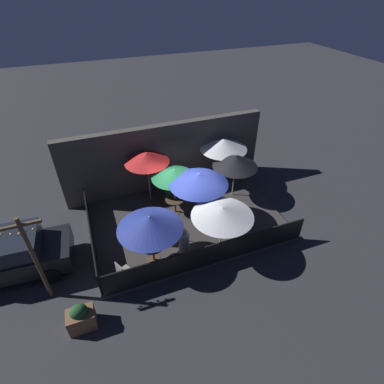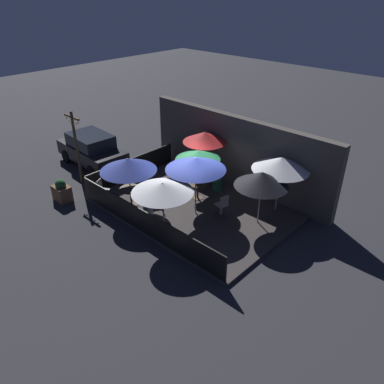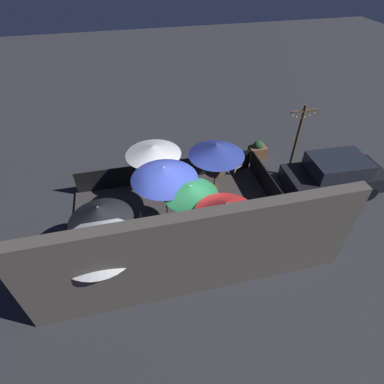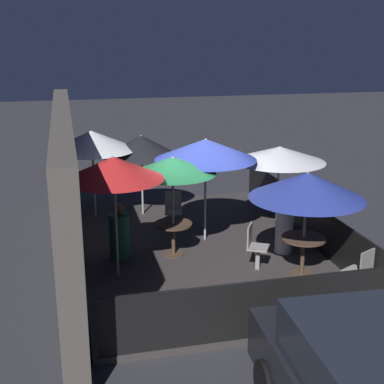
{
  "view_description": "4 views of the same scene",
  "coord_description": "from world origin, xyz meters",
  "views": [
    {
      "loc": [
        -3.13,
        -8.81,
        8.5
      ],
      "look_at": [
        0.27,
        0.11,
        1.4
      ],
      "focal_mm": 28.0,
      "sensor_mm": 36.0,
      "label": 1
    },
    {
      "loc": [
        8.81,
        -9.41,
        8.04
      ],
      "look_at": [
        0.44,
        -0.49,
        1.16
      ],
      "focal_mm": 35.0,
      "sensor_mm": 36.0,
      "label": 2
    },
    {
      "loc": [
        1.32,
        7.62,
        8.27
      ],
      "look_at": [
        -0.53,
        -0.17,
        1.27
      ],
      "focal_mm": 28.0,
      "sensor_mm": 36.0,
      "label": 3
    },
    {
      "loc": [
        -10.73,
        2.71,
        4.66
      ],
      "look_at": [
        0.84,
        -0.05,
        1.14
      ],
      "focal_mm": 50.0,
      "sensor_mm": 36.0,
      "label": 4
    }
  ],
  "objects": [
    {
      "name": "ground_plane",
      "position": [
        0.0,
        0.0,
        0.0
      ],
      "size": [
        60.0,
        60.0,
        0.0
      ],
      "primitive_type": "plane",
      "color": "#2D2D33"
    },
    {
      "name": "patio_deck",
      "position": [
        0.0,
        0.0,
        0.06
      ],
      "size": [
        7.67,
        5.11,
        0.12
      ],
      "color": "#383333",
      "rests_on": "ground_plane"
    },
    {
      "name": "building_wall",
      "position": [
        0.0,
        2.78,
        1.6
      ],
      "size": [
        9.27,
        0.36,
        3.2
      ],
      "color": "#4C4742",
      "rests_on": "ground_plane"
    },
    {
      "name": "fence_front",
      "position": [
        0.0,
        -2.51,
        0.59
      ],
      "size": [
        7.47,
        0.05,
        0.95
      ],
      "color": "black",
      "rests_on": "patio_deck"
    },
    {
      "name": "fence_side_left",
      "position": [
        -3.79,
        0.0,
        0.59
      ],
      "size": [
        0.05,
        4.91,
        0.95
      ],
      "color": "black",
      "rests_on": "patio_deck"
    },
    {
      "name": "patio_umbrella_0",
      "position": [
        -1.86,
        -1.62,
        1.94
      ],
      "size": [
        2.2,
        2.2,
        2.07
      ],
      "color": "#B2B2B7",
      "rests_on": "patio_deck"
    },
    {
      "name": "patio_umbrella_1",
      "position": [
        -0.3,
        0.63,
        2.08
      ],
      "size": [
        1.8,
        1.8,
        2.14
      ],
      "color": "#B2B2B7",
      "rests_on": "patio_deck"
    },
    {
      "name": "patio_umbrella_2",
      "position": [
        0.4,
        -0.25,
        2.23
      ],
      "size": [
        2.27,
        2.27,
        2.35
      ],
      "color": "#B2B2B7",
      "rests_on": "patio_deck"
    },
    {
      "name": "patio_umbrella_3",
      "position": [
        -1.06,
        1.9,
        2.28
      ],
      "size": [
        1.88,
        1.88,
        2.38
      ],
      "color": "#B2B2B7",
      "rests_on": "patio_deck"
    },
    {
      "name": "patio_umbrella_4",
      "position": [
        2.55,
        0.88,
        1.94
      ],
      "size": [
        1.96,
        1.96,
        2.09
      ],
      "color": "#B2B2B7",
      "rests_on": "patio_deck"
    },
    {
      "name": "patio_umbrella_5",
      "position": [
        2.57,
        2.1,
        2.13
      ],
      "size": [
        2.18,
        2.18,
        2.26
      ],
      "color": "#B2B2B7",
      "rests_on": "patio_deck"
    },
    {
      "name": "patio_umbrella_6",
      "position": [
        0.54,
        -2.06,
        2.0
      ],
      "size": [
        2.14,
        2.14,
        2.06
      ],
      "color": "#B2B2B7",
      "rests_on": "patio_deck"
    },
    {
      "name": "dining_table_0",
      "position": [
        -1.86,
        -1.62,
        0.73
      ],
      "size": [
        0.86,
        0.86,
        0.78
      ],
      "color": "#4C3828",
      "rests_on": "patio_deck"
    },
    {
      "name": "dining_table_1",
      "position": [
        -0.3,
        0.63,
        0.68
      ],
      "size": [
        0.81,
        0.81,
        0.71
      ],
      "color": "#4C3828",
      "rests_on": "patio_deck"
    },
    {
      "name": "patio_chair_0",
      "position": [
        1.28,
        0.31,
        0.61
      ],
      "size": [
        0.47,
        0.47,
        0.9
      ],
      "rotation": [
        0.0,
        0.0,
        2.94
      ],
      "color": "gray",
      "rests_on": "patio_deck"
    },
    {
      "name": "patio_chair_1",
      "position": [
        -1.39,
        -0.81,
        0.63
      ],
      "size": [
        0.55,
        0.55,
        0.93
      ],
      "rotation": [
        0.0,
        0.0,
        -2.09
      ],
      "color": "gray",
      "rests_on": "patio_deck"
    },
    {
      "name": "patio_chair_2",
      "position": [
        -3.0,
        -2.19,
        0.64
      ],
      "size": [
        0.54,
        0.54,
        0.95
      ],
      "rotation": [
        0.0,
        0.0,
        0.46
      ],
      "color": "gray",
      "rests_on": "patio_deck"
    },
    {
      "name": "patron_0",
      "position": [
        -0.18,
        1.76,
        0.64
      ],
      "size": [
        0.53,
        0.53,
        1.19
      ],
      "rotation": [
        0.0,
        0.0,
        3.41
      ],
      "color": "#236642",
      "rests_on": "patio_deck"
    },
    {
      "name": "patron_1",
      "position": [
        -0.73,
        -1.71,
        0.65
      ],
      "size": [
        0.52,
        0.52,
        1.2
      ],
      "rotation": [
        0.0,
        0.0,
        3.68
      ],
      "color": "silver",
      "rests_on": "patio_deck"
    },
    {
      "name": "planter_box",
      "position": [
        -4.43,
        -3.23,
        0.44
      ],
      "size": [
        0.78,
        0.54,
        0.99
      ],
      "color": "brown",
      "rests_on": "ground_plane"
    },
    {
      "name": "light_post",
      "position": [
        -5.33,
        -1.75,
        1.88
      ],
      "size": [
        1.1,
        0.12,
        3.32
      ],
      "color": "brown",
      "rests_on": "ground_plane"
    },
    {
      "name": "parked_car_0",
      "position": [
        -6.48,
        -0.34,
        0.84
      ],
      "size": [
        4.07,
        1.95,
        1.62
      ],
      "rotation": [
        0.0,
        0.0,
        -0.05
      ],
      "color": "black",
      "rests_on": "ground_plane"
    }
  ]
}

